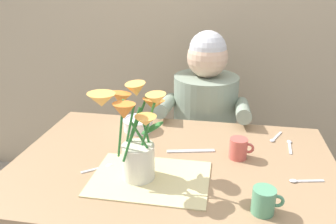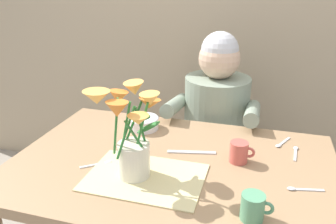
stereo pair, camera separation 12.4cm
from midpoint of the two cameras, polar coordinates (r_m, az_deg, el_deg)
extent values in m
cube|color=tan|center=(2.13, 10.54, 18.16)|extent=(4.00, 0.10, 2.50)
cube|color=#9E7A56|center=(1.28, 3.48, -9.36)|extent=(1.20, 0.80, 0.04)
cylinder|color=#9E7A56|center=(1.91, -10.68, -11.17)|extent=(0.06, 0.06, 0.70)
cylinder|color=#9E7A56|center=(1.77, 23.87, -15.84)|extent=(0.06, 0.06, 0.70)
cylinder|color=#4C4C56|center=(2.07, 9.17, -13.20)|extent=(0.30, 0.30, 0.40)
cylinder|color=gray|center=(1.84, 10.01, -1.71)|extent=(0.34, 0.34, 0.50)
sphere|color=#DBB293|center=(1.73, 10.78, 8.91)|extent=(0.21, 0.21, 0.21)
sphere|color=silver|center=(1.73, 10.87, 10.21)|extent=(0.19, 0.19, 0.19)
cylinder|color=gray|center=(1.69, 3.35, 1.16)|extent=(0.07, 0.33, 0.12)
cylinder|color=gray|center=(1.66, 16.23, -0.20)|extent=(0.07, 0.33, 0.12)
cube|color=beige|center=(1.17, -0.83, -11.10)|extent=(0.40, 0.28, 0.00)
cylinder|color=silver|center=(1.15, -2.75, -8.27)|extent=(0.11, 0.11, 0.13)
cylinder|color=#2D7533|center=(1.08, -1.29, -2.78)|extent=(0.07, 0.04, 0.20)
cone|color=#EFA84C|center=(1.03, 0.33, 2.09)|extent=(0.09, 0.09, 0.04)
sphere|color=#E5D14C|center=(1.03, 0.33, 2.35)|extent=(0.02, 0.02, 0.02)
cylinder|color=#2D7533|center=(1.12, -1.39, -2.97)|extent=(0.04, 0.03, 0.16)
cone|color=orange|center=(1.10, 0.02, 1.37)|extent=(0.11, 0.11, 0.05)
sphere|color=#E5D14C|center=(1.10, 0.02, 1.62)|extent=(0.02, 0.02, 0.02)
cylinder|color=#2D7533|center=(1.14, -2.73, -1.62)|extent=(0.07, 0.06, 0.19)
cone|color=#EFA84C|center=(1.14, -2.68, 3.93)|extent=(0.10, 0.10, 0.05)
sphere|color=#E5D14C|center=(1.14, -2.69, 4.17)|extent=(0.02, 0.02, 0.02)
cylinder|color=#2D7533|center=(1.12, -4.05, -2.39)|extent=(0.05, 0.02, 0.18)
cone|color=orange|center=(1.12, -5.35, 2.50)|extent=(0.10, 0.10, 0.05)
sphere|color=#E5D14C|center=(1.12, -5.36, 2.74)|extent=(0.02, 0.02, 0.02)
cylinder|color=#2D7533|center=(1.09, -5.66, -2.60)|extent=(0.04, 0.02, 0.21)
cone|color=#EFA84C|center=(1.05, -8.78, 2.39)|extent=(0.12, 0.12, 0.05)
sphere|color=#E5D14C|center=(1.05, -8.79, 2.64)|extent=(0.02, 0.02, 0.02)
cylinder|color=#2D7533|center=(1.07, -3.94, -3.63)|extent=(0.05, 0.06, 0.17)
cone|color=orange|center=(1.01, -5.25, 0.36)|extent=(0.09, 0.09, 0.05)
sphere|color=#E5D14C|center=(1.01, -5.26, 0.62)|extent=(0.02, 0.02, 0.02)
cylinder|color=#2D7533|center=(1.08, -2.22, -4.47)|extent=(0.06, 0.06, 0.14)
cone|color=#EFA84C|center=(1.02, -1.61, -1.44)|extent=(0.07, 0.07, 0.03)
sphere|color=#E5D14C|center=(1.02, -1.62, -1.18)|extent=(0.02, 0.02, 0.02)
ellipsoid|color=#2D7533|center=(1.13, -0.17, -2.65)|extent=(0.09, 0.09, 0.04)
ellipsoid|color=#2D7533|center=(1.14, -1.30, -0.85)|extent=(0.06, 0.10, 0.04)
cylinder|color=white|center=(1.52, -1.79, -2.03)|extent=(0.13, 0.13, 0.05)
torus|color=white|center=(1.51, -1.80, -1.16)|extent=(0.14, 0.14, 0.01)
cube|color=silver|center=(1.33, 6.69, -6.87)|extent=(0.19, 0.06, 0.00)
cylinder|color=#CC564C|center=(1.29, 14.65, -6.67)|extent=(0.07, 0.07, 0.08)
torus|color=#CC564C|center=(1.29, 16.36, -6.69)|extent=(0.04, 0.01, 0.04)
cylinder|color=#569970|center=(1.03, 17.67, -15.24)|extent=(0.07, 0.07, 0.08)
torus|color=#569970|center=(1.03, 19.87, -15.24)|extent=(0.04, 0.01, 0.04)
cube|color=silver|center=(1.26, -9.80, -8.96)|extent=(0.09, 0.07, 0.00)
ellipsoid|color=silver|center=(1.27, -7.36, -8.47)|extent=(0.03, 0.03, 0.01)
cube|color=silver|center=(1.42, 23.20, -6.76)|extent=(0.02, 0.10, 0.00)
ellipsoid|color=silver|center=(1.47, 23.20, -5.71)|extent=(0.02, 0.03, 0.01)
cube|color=silver|center=(1.51, 21.39, -4.77)|extent=(0.05, 0.09, 0.00)
ellipsoid|color=silver|center=(1.46, 20.57, -5.45)|extent=(0.03, 0.03, 0.01)
cube|color=silver|center=(1.23, 25.54, -11.94)|extent=(0.10, 0.03, 0.00)
ellipsoid|color=silver|center=(1.21, 23.08, -11.97)|extent=(0.03, 0.03, 0.01)
camera|label=1|loc=(0.06, -87.14, 1.17)|focal=35.87mm
camera|label=2|loc=(0.06, 92.86, -1.17)|focal=35.87mm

